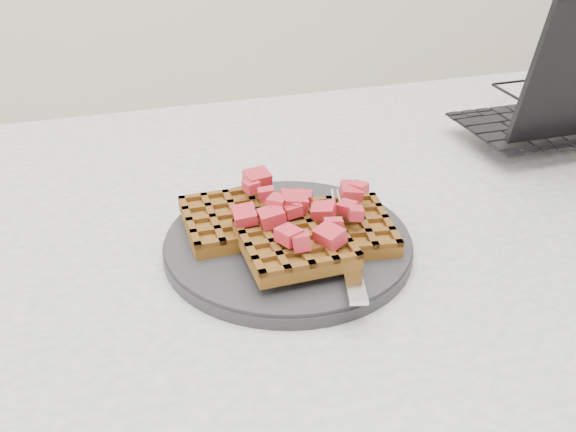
# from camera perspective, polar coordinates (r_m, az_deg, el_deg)

# --- Properties ---
(table) EXTENTS (1.20, 0.80, 0.75)m
(table) POSITION_cam_1_polar(r_m,az_deg,el_deg) (0.77, 5.49, -7.59)
(table) COLOR silver
(table) RESTS_ON ground
(plate) EXTENTS (0.25, 0.25, 0.02)m
(plate) POSITION_cam_1_polar(r_m,az_deg,el_deg) (0.64, 0.00, -2.47)
(plate) COLOR black
(plate) RESTS_ON table
(waffles) EXTENTS (0.20, 0.18, 0.03)m
(waffles) POSITION_cam_1_polar(r_m,az_deg,el_deg) (0.63, 0.11, -1.17)
(waffles) COLOR brown
(waffles) RESTS_ON plate
(strawberry_pile) EXTENTS (0.15, 0.15, 0.02)m
(strawberry_pile) POSITION_cam_1_polar(r_m,az_deg,el_deg) (0.62, 0.00, 1.12)
(strawberry_pile) COLOR maroon
(strawberry_pile) RESTS_ON waffles
(fork) EXTENTS (0.07, 0.18, 0.02)m
(fork) POSITION_cam_1_polar(r_m,az_deg,el_deg) (0.61, 5.26, -2.53)
(fork) COLOR silver
(fork) RESTS_ON plate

